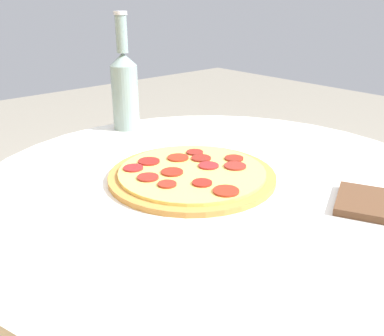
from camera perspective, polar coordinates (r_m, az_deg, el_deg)
name	(u,v)px	position (r m, az deg, el deg)	size (l,w,h in m)	color
table	(215,273)	(0.88, 3.05, -13.77)	(0.88, 0.88, 0.70)	silver
pizza	(192,174)	(0.78, -0.02, -0.81)	(0.30, 0.30, 0.02)	#B77F3D
beer_bottle	(125,87)	(1.06, -8.97, 10.63)	(0.06, 0.06, 0.28)	gray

